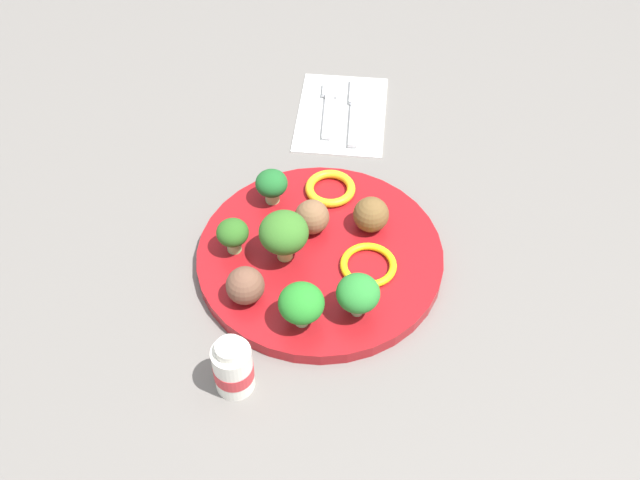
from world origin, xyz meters
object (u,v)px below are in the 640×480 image
(broccoli_floret_far_rim, at_px, (233,234))
(knife, at_px, (355,108))
(napkin, at_px, (342,113))
(yogurt_bottle, at_px, (233,368))
(broccoli_floret_mid_left, at_px, (358,294))
(pepper_ring_front_right, at_px, (368,265))
(meatball_center, at_px, (312,217))
(plate, at_px, (320,256))
(pepper_ring_center, at_px, (330,188))
(broccoli_floret_center, at_px, (299,303))
(broccoli_floret_front_left, at_px, (272,184))
(meatball_back_left, at_px, (245,286))
(fork, at_px, (329,106))
(broccoli_floret_near_rim, at_px, (284,233))
(meatball_mid_left, at_px, (371,215))

(broccoli_floret_far_rim, relative_size, knife, 0.30)
(napkin, bearing_deg, yogurt_bottle, 175.98)
(broccoli_floret_mid_left, xyz_separation_m, yogurt_bottle, (-0.10, 0.11, -0.02))
(pepper_ring_front_right, bearing_deg, meatball_center, 58.36)
(napkin, distance_m, yogurt_bottle, 0.44)
(broccoli_floret_mid_left, bearing_deg, yogurt_bottle, 133.05)
(plate, bearing_deg, pepper_ring_center, 3.69)
(napkin, height_order, yogurt_bottle, yogurt_bottle)
(plate, xyz_separation_m, broccoli_floret_center, (-0.10, 0.00, 0.04))
(meatball_center, bearing_deg, broccoli_floret_mid_left, -146.91)
(broccoli_floret_center, xyz_separation_m, yogurt_bottle, (-0.08, 0.05, -0.02))
(broccoli_floret_mid_left, xyz_separation_m, napkin, (0.34, 0.08, -0.05))
(napkin, bearing_deg, meatball_center, -178.67)
(broccoli_floret_center, distance_m, knife, 0.37)
(broccoli_floret_front_left, height_order, meatball_back_left, broccoli_floret_front_left)
(fork, bearing_deg, yogurt_bottle, 178.46)
(pepper_ring_center, xyz_separation_m, pepper_ring_front_right, (-0.11, -0.06, -0.00))
(broccoli_floret_front_left, height_order, napkin, broccoli_floret_front_left)
(meatball_back_left, distance_m, yogurt_bottle, 0.10)
(broccoli_floret_near_rim, bearing_deg, meatball_mid_left, -54.06)
(pepper_ring_center, relative_size, pepper_ring_front_right, 0.97)
(pepper_ring_front_right, height_order, yogurt_bottle, yogurt_bottle)
(meatball_back_left, distance_m, napkin, 0.35)
(meatball_mid_left, height_order, napkin, meatball_mid_left)
(fork, xyz_separation_m, knife, (0.00, -0.04, -0.00))
(broccoli_floret_far_rim, height_order, pepper_ring_center, broccoli_floret_far_rim)
(plate, distance_m, fork, 0.27)
(broccoli_floret_mid_left, bearing_deg, broccoli_floret_far_rim, 68.20)
(plate, bearing_deg, meatball_center, 25.90)
(broccoli_floret_mid_left, relative_size, meatball_mid_left, 1.24)
(meatball_back_left, height_order, pepper_ring_center, meatball_back_left)
(broccoli_floret_front_left, bearing_deg, pepper_ring_front_right, -122.36)
(plate, xyz_separation_m, meatball_back_left, (-0.08, 0.07, 0.03))
(broccoli_floret_far_rim, distance_m, pepper_ring_center, 0.15)
(pepper_ring_center, bearing_deg, broccoli_floret_center, -178.96)
(broccoli_floret_far_rim, distance_m, fork, 0.29)
(broccoli_floret_mid_left, height_order, broccoli_floret_front_left, broccoli_floret_mid_left)
(broccoli_floret_mid_left, height_order, fork, broccoli_floret_mid_left)
(pepper_ring_center, bearing_deg, pepper_ring_front_right, -149.98)
(broccoli_floret_center, xyz_separation_m, pepper_ring_front_right, (0.09, -0.06, -0.03))
(broccoli_floret_mid_left, height_order, pepper_ring_front_right, broccoli_floret_mid_left)
(broccoli_floret_near_rim, relative_size, knife, 0.43)
(pepper_ring_front_right, relative_size, fork, 0.52)
(meatball_mid_left, height_order, meatball_back_left, same)
(yogurt_bottle, bearing_deg, knife, -6.11)
(broccoli_floret_center, relative_size, meatball_center, 1.30)
(broccoli_floret_near_rim, relative_size, yogurt_bottle, 0.91)
(meatball_back_left, xyz_separation_m, pepper_ring_front_right, (0.07, -0.12, -0.02))
(meatball_mid_left, xyz_separation_m, knife, (0.22, 0.05, -0.03))
(plate, distance_m, broccoli_floret_mid_left, 0.10)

